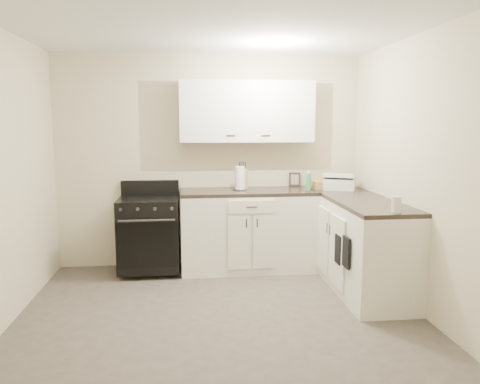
{
  "coord_description": "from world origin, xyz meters",
  "views": [
    {
      "loc": [
        -0.26,
        -3.81,
        1.71
      ],
      "look_at": [
        0.26,
        0.85,
        1.02
      ],
      "focal_mm": 35.0,
      "sensor_mm": 36.0,
      "label": 1
    }
  ],
  "objects": [
    {
      "name": "knife_block",
      "position": [
        0.37,
        1.58,
        1.06
      ],
      "size": [
        0.13,
        0.13,
        0.23
      ],
      "primitive_type": "cube",
      "rotation": [
        0.0,
        0.0,
        -0.38
      ],
      "color": "tan",
      "rests_on": "countertop_back"
    },
    {
      "name": "upper_cabinets",
      "position": [
        0.43,
        1.65,
        1.84
      ],
      "size": [
        1.55,
        0.3,
        0.7
      ],
      "primitive_type": "cube",
      "color": "white",
      "rests_on": "wall_back"
    },
    {
      "name": "base_cabinets_back",
      "position": [
        0.43,
        1.5,
        0.45
      ],
      "size": [
        1.55,
        0.6,
        0.9
      ],
      "primitive_type": "cube",
      "color": "silver",
      "rests_on": "floor"
    },
    {
      "name": "soap_bottle",
      "position": [
        1.12,
        1.44,
        1.04
      ],
      "size": [
        0.07,
        0.07,
        0.19
      ],
      "primitive_type": "cylinder",
      "rotation": [
        0.0,
        0.0,
        0.16
      ],
      "color": "#3C9D5B",
      "rests_on": "countertop_back"
    },
    {
      "name": "floor",
      "position": [
        0.0,
        0.0,
        0.0
      ],
      "size": [
        3.6,
        3.6,
        0.0
      ],
      "primitive_type": "plane",
      "color": "#473F38",
      "rests_on": "ground"
    },
    {
      "name": "base_cabinets_right",
      "position": [
        1.5,
        0.85,
        0.45
      ],
      "size": [
        0.6,
        1.9,
        0.9
      ],
      "primitive_type": "cube",
      "color": "silver",
      "rests_on": "floor"
    },
    {
      "name": "glass_jar",
      "position": [
        1.52,
        0.0,
        1.01
      ],
      "size": [
        0.1,
        0.1,
        0.14
      ],
      "primitive_type": "cylinder",
      "rotation": [
        0.0,
        0.0,
        -0.13
      ],
      "color": "silver",
      "rests_on": "countertop_right"
    },
    {
      "name": "wall_front",
      "position": [
        0.0,
        -1.8,
        1.25
      ],
      "size": [
        3.6,
        0.0,
        3.6
      ],
      "primitive_type": "plane",
      "rotation": [
        -1.57,
        0.0,
        0.0
      ],
      "color": "beige",
      "rests_on": "ground"
    },
    {
      "name": "oven_mitt_far",
      "position": [
        1.18,
        0.48,
        0.49
      ],
      "size": [
        0.02,
        0.16,
        0.28
      ],
      "primitive_type": "cube",
      "color": "black",
      "rests_on": "base_cabinets_right"
    },
    {
      "name": "countertop_grill",
      "position": [
        1.5,
        1.45,
        1.0
      ],
      "size": [
        0.44,
        0.43,
        0.13
      ],
      "primitive_type": "cube",
      "rotation": [
        0.0,
        0.0,
        -0.41
      ],
      "color": "white",
      "rests_on": "countertop_right"
    },
    {
      "name": "wicker_basket",
      "position": [
        1.34,
        1.5,
        0.99
      ],
      "size": [
        0.31,
        0.22,
        0.1
      ],
      "primitive_type": "cube",
      "rotation": [
        0.0,
        0.0,
        0.11
      ],
      "color": "tan",
      "rests_on": "countertop_right"
    },
    {
      "name": "countertop_right",
      "position": [
        1.5,
        0.85,
        0.92
      ],
      "size": [
        0.6,
        1.9,
        0.04
      ],
      "primitive_type": "cube",
      "color": "black",
      "rests_on": "base_cabinets_right"
    },
    {
      "name": "countertop_back",
      "position": [
        0.43,
        1.5,
        0.92
      ],
      "size": [
        1.55,
        0.6,
        0.04
      ],
      "primitive_type": "cube",
      "color": "black",
      "rests_on": "base_cabinets_back"
    },
    {
      "name": "stove",
      "position": [
        -0.71,
        1.48,
        0.46
      ],
      "size": [
        0.68,
        0.58,
        0.82
      ],
      "primitive_type": "cube",
      "color": "black",
      "rests_on": "floor"
    },
    {
      "name": "wall_back",
      "position": [
        0.0,
        1.8,
        1.25
      ],
      "size": [
        3.6,
        0.0,
        3.6
      ],
      "primitive_type": "plane",
      "rotation": [
        1.57,
        0.0,
        0.0
      ],
      "color": "beige",
      "rests_on": "ground"
    },
    {
      "name": "picture_frame",
      "position": [
        1.03,
        1.76,
        1.03
      ],
      "size": [
        0.14,
        0.08,
        0.17
      ],
      "primitive_type": "cube",
      "rotation": [
        -0.14,
        0.0,
        -0.26
      ],
      "color": "black",
      "rests_on": "countertop_back"
    },
    {
      "name": "wall_right",
      "position": [
        1.8,
        0.0,
        1.25
      ],
      "size": [
        0.0,
        3.6,
        3.6
      ],
      "primitive_type": "plane",
      "rotation": [
        1.57,
        0.0,
        -1.57
      ],
      "color": "beige",
      "rests_on": "ground"
    },
    {
      "name": "oven_mitt_near",
      "position": [
        1.18,
        0.24,
        0.53
      ],
      "size": [
        0.02,
        0.17,
        0.29
      ],
      "primitive_type": "cube",
      "color": "black",
      "rests_on": "base_cabinets_right"
    },
    {
      "name": "ceiling",
      "position": [
        0.0,
        0.0,
        2.5
      ],
      "size": [
        3.6,
        3.6,
        0.0
      ],
      "primitive_type": "plane",
      "color": "white",
      "rests_on": "wall_back"
    },
    {
      "name": "paper_towel",
      "position": [
        0.33,
        1.53,
        1.08
      ],
      "size": [
        0.14,
        0.14,
        0.27
      ],
      "primitive_type": "cylinder",
      "rotation": [
        0.0,
        0.0,
        -0.34
      ],
      "color": "white",
      "rests_on": "countertop_back"
    }
  ]
}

